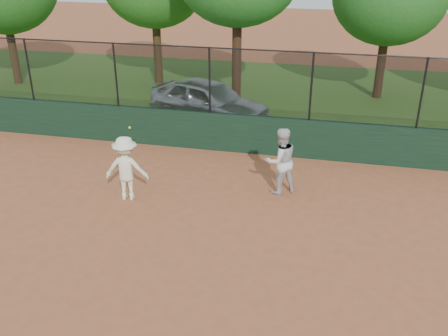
# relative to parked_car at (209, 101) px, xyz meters

# --- Properties ---
(ground) EXTENTS (80.00, 80.00, 0.00)m
(ground) POSITION_rel_parked_car_xyz_m (1.17, -8.44, -0.77)
(ground) COLOR #AD5B37
(ground) RESTS_ON ground
(back_wall) EXTENTS (26.00, 0.20, 1.20)m
(back_wall) POSITION_rel_parked_car_xyz_m (1.17, -2.44, -0.17)
(back_wall) COLOR #16321F
(back_wall) RESTS_ON ground
(grass_strip) EXTENTS (36.00, 12.00, 0.01)m
(grass_strip) POSITION_rel_parked_car_xyz_m (1.17, 3.56, -0.77)
(grass_strip) COLOR #2D5119
(grass_strip) RESTS_ON ground
(parked_car) EXTENTS (4.87, 3.46, 1.54)m
(parked_car) POSITION_rel_parked_car_xyz_m (0.00, 0.00, 0.00)
(parked_car) COLOR #ABB1B5
(parked_car) RESTS_ON ground
(player_second) EXTENTS (1.09, 1.03, 1.78)m
(player_second) POSITION_rel_parked_car_xyz_m (3.14, -4.85, 0.12)
(player_second) COLOR silver
(player_second) RESTS_ON ground
(player_main) EXTENTS (1.17, 0.79, 2.03)m
(player_main) POSITION_rel_parked_car_xyz_m (-0.59, -6.06, 0.07)
(player_main) COLOR white
(player_main) RESTS_ON ground
(fence_assembly) EXTENTS (26.00, 0.06, 2.00)m
(fence_assembly) POSITION_rel_parked_car_xyz_m (1.14, -2.44, 1.47)
(fence_assembly) COLOR black
(fence_assembly) RESTS_ON back_wall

